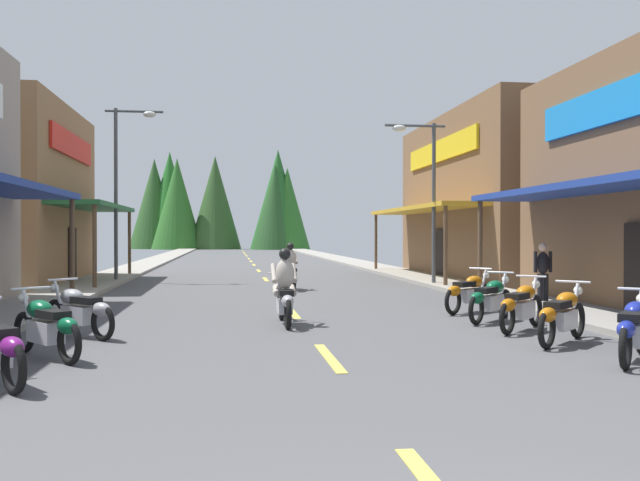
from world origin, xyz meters
The scene contains 18 objects.
ground centered at (0.00, 34.09, -0.05)m, with size 10.74×98.17×0.10m, color #4C4C4F.
sidewalk_left centered at (-6.40, 34.09, 0.06)m, with size 2.05×98.17×0.12m, color gray.
sidewalk_right centered at (6.40, 34.09, 0.06)m, with size 2.05×98.17×0.12m, color gray.
centerline_dashes centered at (0.00, 37.65, 0.01)m, with size 0.16×73.20×0.01m.
storefront_right_far centered at (10.76, 25.73, 3.44)m, with size 8.53×12.88×6.89m.
streetlamp_left centered at (-5.45, 24.62, 4.30)m, with size 2.18×0.30×6.66m.
streetlamp_right centered at (5.41, 21.32, 3.83)m, with size 2.18×0.30×5.80m.
motorcycle_parked_right_0 centered at (4.32, 6.73, 0.49)m, with size 1.45×1.70×1.04m.
motorcycle_parked_right_1 centered at (4.09, 8.44, 0.49)m, with size 1.61×1.56×1.04m.
motorcycle_parked_right_2 centered at (4.06, 10.01, 0.49)m, with size 1.56×1.61×1.04m.
motorcycle_parked_right_3 centered at (4.00, 11.42, 0.49)m, with size 1.57×1.60×1.04m.
motorcycle_parked_right_4 centered at (4.14, 13.11, 0.49)m, with size 1.70×1.45×1.04m.
motorcycle_parked_left_1 centered at (-4.17, 8.12, 0.49)m, with size 1.41×1.73×1.04m.
motorcycle_parked_left_2 centered at (-4.15, 10.25, 0.49)m, with size 1.56×1.61×1.04m.
rider_cruising_lead centered at (-0.36, 11.45, 0.66)m, with size 0.60×2.14×1.57m.
rider_cruising_trailing centered at (0.53, 20.28, 0.66)m, with size 0.60×2.14×1.57m.
pedestrian_by_shop centered at (6.62, 14.47, 0.94)m, with size 0.56×0.34×1.62m.
treeline_backdrop centered at (-3.03, 84.15, 5.74)m, with size 22.45×12.40×12.37m.
Camera 1 is at (-1.49, -2.54, 1.85)m, focal length 38.75 mm.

